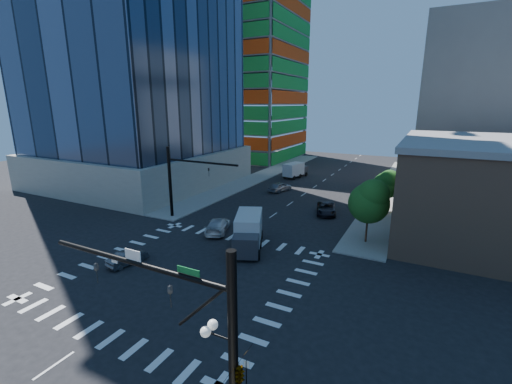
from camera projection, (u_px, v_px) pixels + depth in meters
The scene contains 18 objects.
ground at pixel (188, 274), 29.58m from camera, with size 160.00×160.00×0.00m, color black.
road_markings at pixel (188, 274), 29.58m from camera, with size 20.00×20.00×0.01m, color silver.
sidewalk_ne at pixel (392, 189), 58.55m from camera, with size 5.00×60.00×0.15m, color gray.
sidewalk_nw at pixel (262, 176), 69.56m from camera, with size 5.00×60.00×0.15m, color gray.
construction_building at pixel (248, 63), 88.88m from camera, with size 25.16×34.50×70.60m.
commercial_building at pixel (504, 191), 36.22m from camera, with size 20.50×22.50×10.60m.
bg_building_ne at pixel (495, 105), 61.62m from camera, with size 24.00×30.00×28.00m, color slate.
signal_mast_se at pixel (214, 341), 13.75m from camera, with size 10.51×2.48×9.00m.
signal_mast_nw at pixel (179, 176), 42.53m from camera, with size 10.20×0.40×9.00m.
tree_south at pixel (370, 201), 34.84m from camera, with size 4.16×4.16×6.82m.
tree_north at pixel (387, 184), 45.23m from camera, with size 3.54×3.52×5.78m.
no_parking_sign at pixel (246, 375), 16.77m from camera, with size 0.30×0.06×2.20m.
car_nb_far at pixel (326, 209), 45.58m from camera, with size 2.39×5.18×1.44m, color black.
car_sb_near at pixel (218, 225), 39.14m from camera, with size 2.20×5.41×1.57m, color silver.
car_sb_mid at pixel (280, 187), 57.22m from camera, with size 1.88×4.68×1.59m, color #999BA0.
car_sb_cross at pixel (128, 258), 31.24m from camera, with size 1.32×3.78×1.24m, color #46464B.
box_truck_near at pixel (248, 235), 34.36m from camera, with size 5.04×6.95×3.35m.
box_truck_far at pixel (296, 171), 68.07m from camera, with size 3.47×5.99×2.95m.
Camera 1 is at (17.48, -21.24, 14.28)m, focal length 24.00 mm.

